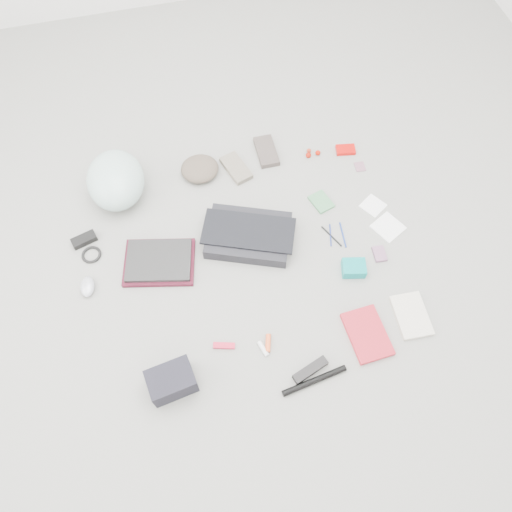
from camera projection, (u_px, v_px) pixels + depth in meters
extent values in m
plane|color=gray|center=(256.00, 261.00, 2.34)|extent=(4.00, 4.00, 0.00)
cube|color=#232328|center=(249.00, 235.00, 2.37)|extent=(0.46, 0.40, 0.06)
cube|color=black|center=(249.00, 231.00, 2.34)|extent=(0.47, 0.34, 0.01)
cube|color=#501323|center=(159.00, 262.00, 2.33)|extent=(0.37, 0.31, 0.02)
cube|color=black|center=(159.00, 260.00, 2.31)|extent=(0.34, 0.28, 0.02)
ellipsoid|color=silver|center=(116.00, 180.00, 2.44)|extent=(0.30, 0.36, 0.21)
ellipsoid|color=brown|center=(200.00, 169.00, 2.56)|extent=(0.21, 0.20, 0.07)
cube|color=gray|center=(236.00, 168.00, 2.59)|extent=(0.15, 0.21, 0.03)
cube|color=#524641|center=(266.00, 151.00, 2.64)|extent=(0.10, 0.20, 0.03)
cube|color=black|center=(84.00, 240.00, 2.38)|extent=(0.13, 0.08, 0.03)
torus|color=black|center=(91.00, 255.00, 2.35)|extent=(0.12, 0.12, 0.01)
ellipsoid|color=#B5B8C5|center=(87.00, 287.00, 2.26)|extent=(0.07, 0.11, 0.04)
cube|color=black|center=(172.00, 381.00, 2.01)|extent=(0.20, 0.15, 0.12)
cube|color=red|center=(224.00, 346.00, 2.14)|extent=(0.10, 0.05, 0.01)
cylinder|color=white|center=(263.00, 349.00, 2.13)|extent=(0.04, 0.07, 0.02)
cylinder|color=#F15928|center=(268.00, 343.00, 2.14)|extent=(0.04, 0.08, 0.02)
cube|color=black|center=(310.00, 370.00, 2.08)|extent=(0.16, 0.09, 0.03)
cylinder|color=black|center=(314.00, 381.00, 2.06)|extent=(0.29, 0.07, 0.03)
cube|color=red|center=(367.00, 334.00, 2.16)|extent=(0.17, 0.25, 0.02)
cube|color=beige|center=(411.00, 316.00, 2.20)|extent=(0.15, 0.22, 0.02)
cube|color=#468454|center=(321.00, 202.00, 2.50)|extent=(0.12, 0.14, 0.01)
cylinder|color=navy|center=(330.00, 235.00, 2.41)|extent=(0.04, 0.12, 0.01)
cylinder|color=black|center=(332.00, 236.00, 2.40)|extent=(0.07, 0.13, 0.01)
cylinder|color=navy|center=(343.00, 235.00, 2.41)|extent=(0.02, 0.14, 0.01)
cube|color=#069291|center=(354.00, 268.00, 2.29)|extent=(0.12, 0.11, 0.05)
cube|color=gray|center=(379.00, 254.00, 2.35)|extent=(0.06, 0.09, 0.02)
cube|color=white|center=(373.00, 206.00, 2.49)|extent=(0.14, 0.14, 0.01)
cube|color=white|center=(388.00, 227.00, 2.43)|extent=(0.17, 0.17, 0.01)
sphere|color=#A01304|center=(308.00, 155.00, 2.63)|extent=(0.03, 0.03, 0.03)
sphere|color=#9D2E18|center=(309.00, 151.00, 2.65)|extent=(0.03, 0.03, 0.02)
sphere|color=#BD1001|center=(318.00, 153.00, 2.64)|extent=(0.04, 0.04, 0.03)
cube|color=red|center=(346.00, 150.00, 2.65)|extent=(0.11, 0.08, 0.02)
cube|color=#946176|center=(360.00, 167.00, 2.61)|extent=(0.06, 0.07, 0.00)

